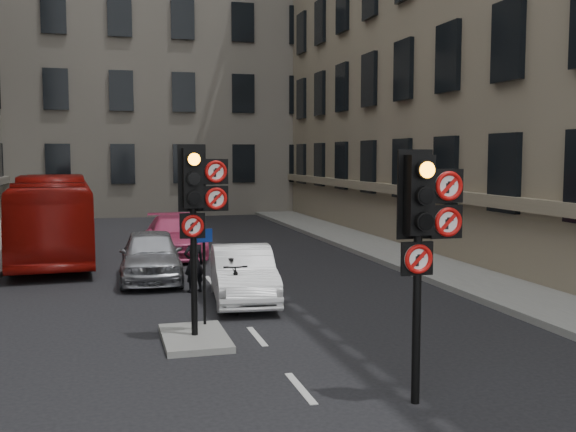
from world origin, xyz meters
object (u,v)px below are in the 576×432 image
motorcyclist (194,262)px  car_white (243,274)px  car_silver (151,255)px  car_pink (175,236)px  bus_red (53,217)px  info_sign (204,263)px  signal_near (424,221)px  motorcycle (233,285)px  signal_far (198,198)px

motorcyclist → car_white: bearing=106.4°
car_silver → car_pink: bearing=79.1°
car_pink → bus_red: 4.13m
info_sign → car_pink: bearing=72.9°
bus_red → car_pink: bearing=-11.3°
signal_near → motorcycle: 6.84m
car_pink → motorcycle: (0.46, -8.64, -0.12)m
motorcyclist → motorcycle: bearing=85.2°
signal_near → car_pink: size_ratio=0.76×
signal_near → motorcyclist: size_ratio=2.34×
motorcycle → info_sign: bearing=-115.4°
car_silver → car_white: bearing=-56.5°
car_silver → car_pink: car_silver is taller
bus_red → car_silver: bearing=-62.9°
signal_far → car_pink: 11.20m
motorcyclist → info_sign: 3.88m
car_white → car_pink: size_ratio=0.84×
signal_far → motorcycle: bearing=65.1°
motorcycle → info_sign: info_sign is taller
car_silver → info_sign: info_sign is taller
car_silver → car_white: (1.95, -3.31, -0.06)m
car_silver → bus_red: bus_red is taller
car_white → motorcycle: bearing=-108.9°
signal_far → info_sign: size_ratio=1.86×
car_white → motorcyclist: motorcyclist is taller
signal_near → bus_red: size_ratio=0.35×
signal_far → car_pink: (0.64, 11.00, -2.02)m
info_sign → motorcycle: bearing=46.7°
car_white → motorcyclist: (-1.00, 1.34, 0.11)m
car_pink → motorcycle: 8.65m
car_silver → motorcyclist: 2.18m
signal_far → car_white: size_ratio=0.90×
car_silver → info_sign: (0.68, -5.78, 0.65)m
signal_near → car_white: 7.55m
car_pink → bus_red: size_ratio=0.47×
motorcyclist → car_silver: bearing=-84.2°
car_pink → info_sign: size_ratio=2.45×
car_silver → motorcyclist: size_ratio=2.72×
car_silver → signal_far: bearing=-83.0°
signal_far → bus_red: size_ratio=0.35×
signal_far → motorcyclist: bearing=83.9°
signal_far → car_silver: (-0.46, 6.52, -1.99)m
motorcyclist → info_sign: (-0.28, -3.82, 0.60)m
signal_near → car_white: signal_near is taller
bus_red → motorcyclist: size_ratio=6.62×
car_white → info_sign: bearing=-111.5°
car_silver → motorcycle: bearing=-66.5°
signal_far → car_silver: 6.84m
signal_far → signal_near: bearing=-57.0°
signal_near → info_sign: 5.45m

